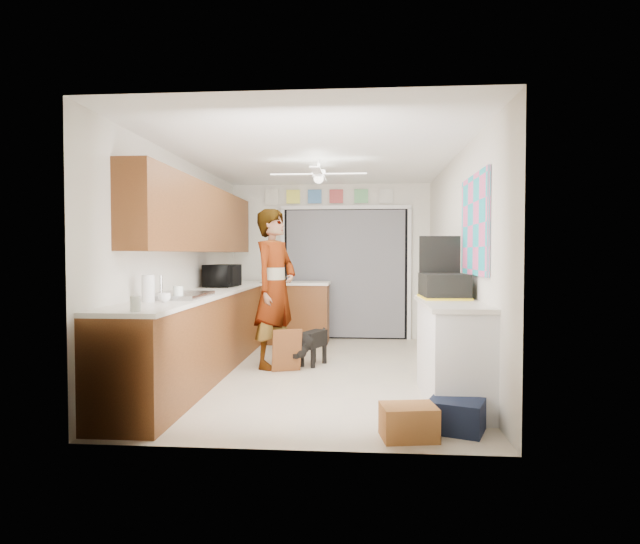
{
  "coord_description": "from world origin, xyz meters",
  "views": [
    {
      "loc": [
        0.52,
        -6.17,
        1.38
      ],
      "look_at": [
        0.0,
        0.4,
        1.15
      ],
      "focal_mm": 30.0,
      "sensor_mm": 36.0,
      "label": 1
    }
  ],
  "objects": [
    {
      "name": "ceiling_fan",
      "position": [
        0.0,
        0.2,
        2.32
      ],
      "size": [
        1.14,
        1.14,
        0.24
      ],
      "primitive_type": "cube",
      "color": "white",
      "rests_on": "ceiling"
    },
    {
      "name": "header_frame_2",
      "position": [
        0.1,
        2.47,
        2.3
      ],
      "size": [
        0.22,
        0.02,
        0.22
      ],
      "primitive_type": "cube",
      "color": "#BE4747",
      "rests_on": "wall_back"
    },
    {
      "name": "faucet",
      "position": [
        -1.48,
        -1.0,
        1.05
      ],
      "size": [
        0.03,
        0.03,
        0.22
      ],
      "primitive_type": "cylinder",
      "color": "silver",
      "rests_on": "left_countertop"
    },
    {
      "name": "left_countertop",
      "position": [
        -1.29,
        0.0,
        0.92
      ],
      "size": [
        0.62,
        4.8,
        0.04
      ],
      "primitive_type": "cube",
      "color": "white",
      "rests_on": "left_base_cabinets"
    },
    {
      "name": "suitcase_rim",
      "position": [
        1.32,
        -0.85,
        0.95
      ],
      "size": [
        0.46,
        0.6,
        0.02
      ],
      "primitive_type": "cube",
      "rotation": [
        0.0,
        0.0,
        0.04
      ],
      "color": "yellow",
      "rests_on": "suitcase"
    },
    {
      "name": "peninsula_top",
      "position": [
        -0.5,
        2.0,
        0.92
      ],
      "size": [
        1.04,
        0.64,
        0.04
      ],
      "primitive_type": "cube",
      "color": "white",
      "rests_on": "peninsula_base"
    },
    {
      "name": "header_frame_1",
      "position": [
        -0.25,
        2.47,
        2.3
      ],
      "size": [
        0.22,
        0.02,
        0.22
      ],
      "primitive_type": "cube",
      "color": "#4880C0",
      "rests_on": "wall_back"
    },
    {
      "name": "route66_sign",
      "position": [
        -0.95,
        2.47,
        2.3
      ],
      "size": [
        0.22,
        0.02,
        0.26
      ],
      "primitive_type": "cube",
      "color": "silver",
      "rests_on": "wall_back"
    },
    {
      "name": "header_frame_4",
      "position": [
        0.9,
        2.47,
        2.3
      ],
      "size": [
        0.22,
        0.02,
        0.22
      ],
      "primitive_type": "cube",
      "color": "silver",
      "rests_on": "wall_back"
    },
    {
      "name": "cardboard_box",
      "position": [
        0.87,
        -2.2,
        0.13
      ],
      "size": [
        0.44,
        0.36,
        0.25
      ],
      "primitive_type": "cube",
      "rotation": [
        0.0,
        0.0,
        0.16
      ],
      "color": "#A76634",
      "rests_on": "floor"
    },
    {
      "name": "navy_crate",
      "position": [
        1.25,
        -2.01,
        0.12
      ],
      "size": [
        0.49,
        0.45,
        0.25
      ],
      "primitive_type": "cube",
      "rotation": [
        0.0,
        0.0,
        -0.36
      ],
      "color": "black",
      "rests_on": "floor"
    },
    {
      "name": "peninsula_base",
      "position": [
        -0.5,
        2.0,
        0.45
      ],
      "size": [
        1.0,
        0.6,
        0.9
      ],
      "primitive_type": "cube",
      "color": "brown",
      "rests_on": "floor"
    },
    {
      "name": "door_trim_right",
      "position": [
        1.27,
        2.44,
        1.05
      ],
      "size": [
        0.06,
        0.04,
        2.1
      ],
      "primitive_type": "cube",
      "color": "white",
      "rests_on": "wall_back"
    },
    {
      "name": "suitcase",
      "position": [
        1.32,
        -0.85,
        1.06
      ],
      "size": [
        0.44,
        0.58,
        0.24
      ],
      "primitive_type": "cube",
      "rotation": [
        0.0,
        0.0,
        0.04
      ],
      "color": "black",
      "rests_on": "right_counter_top"
    },
    {
      "name": "right_counter_top",
      "position": [
        1.34,
        -1.2,
        0.92
      ],
      "size": [
        0.54,
        1.44,
        0.04
      ],
      "primitive_type": "cube",
      "color": "white",
      "rests_on": "right_counter_base"
    },
    {
      "name": "sink_basin",
      "position": [
        -1.29,
        -1.0,
        0.95
      ],
      "size": [
        0.5,
        0.76,
        0.06
      ],
      "primitive_type": "cube",
      "color": "silver",
      "rests_on": "left_countertop"
    },
    {
      "name": "door_trim_left",
      "position": [
        -0.77,
        2.44,
        1.05
      ],
      "size": [
        0.06,
        0.04,
        2.1
      ],
      "primitive_type": "cube",
      "color": "white",
      "rests_on": "wall_back"
    },
    {
      "name": "header_frame_0",
      "position": [
        -0.6,
        2.47,
        2.3
      ],
      "size": [
        0.22,
        0.02,
        0.22
      ],
      "primitive_type": "cube",
      "color": "#F6FA53",
      "rests_on": "wall_back"
    },
    {
      "name": "back_opening_recess",
      "position": [
        0.25,
        2.47,
        1.05
      ],
      "size": [
        2.0,
        0.06,
        2.1
      ],
      "primitive_type": "cube",
      "color": "black",
      "rests_on": "wall_back"
    },
    {
      "name": "jar_a",
      "position": [
        -1.2,
        -1.29,
        1.01
      ],
      "size": [
        0.13,
        0.13,
        0.13
      ],
      "primitive_type": "cylinder",
      "rotation": [
        0.0,
        0.0,
        0.39
      ],
      "color": "silver",
      "rests_on": "left_countertop"
    },
    {
      "name": "abstract_painting",
      "position": [
        1.58,
        -1.0,
        1.65
      ],
      "size": [
        0.03,
        1.15,
        0.95
      ],
      "primitive_type": "cube",
      "color": "#EC5796",
      "rests_on": "wall_right"
    },
    {
      "name": "dog",
      "position": [
        -0.08,
        0.35,
        0.24
      ],
      "size": [
        0.48,
        0.66,
        0.47
      ],
      "primitive_type": "cube",
      "rotation": [
        0.0,
        0.0,
        -0.41
      ],
      "color": "black",
      "rests_on": "floor"
    },
    {
      "name": "suitcase_lid",
      "position": [
        1.32,
        -0.56,
        1.31
      ],
      "size": [
        0.42,
        0.05,
        0.5
      ],
      "primitive_type": "cube",
      "rotation": [
        0.0,
        0.0,
        0.04
      ],
      "color": "black",
      "rests_on": "suitcase"
    },
    {
      "name": "wall_back",
      "position": [
        0.0,
        2.5,
        1.25
      ],
      "size": [
        3.2,
        0.0,
        3.2
      ],
      "primitive_type": "plane",
      "rotation": [
        1.57,
        0.0,
        0.0
      ],
      "color": "silver",
      "rests_on": "ground"
    },
    {
      "name": "wall_left",
      "position": [
        -1.6,
        0.0,
        1.25
      ],
      "size": [
        0.0,
        5.0,
        5.0
      ],
      "primitive_type": "plane",
      "rotation": [
        1.57,
        0.0,
        1.57
      ],
      "color": "silver",
      "rests_on": "ground"
    },
    {
      "name": "ceiling",
      "position": [
        0.0,
        0.0,
        2.5
      ],
      "size": [
        5.0,
        5.0,
        0.0
      ],
      "primitive_type": "plane",
      "rotation": [
        3.14,
        0.0,
        0.0
      ],
      "color": "white",
      "rests_on": "ground"
    },
    {
      "name": "man",
      "position": [
        -0.53,
        0.22,
        0.96
      ],
      "size": [
        0.71,
        0.83,
        1.92
      ],
      "primitive_type": "imported",
      "rotation": [
        0.0,
        0.0,
        1.14
      ],
      "color": "white",
      "rests_on": "floor"
    },
    {
      "name": "header_frame_3",
      "position": [
        0.5,
        2.47,
        2.3
      ],
      "size": [
        0.22,
        0.02,
        0.22
      ],
      "primitive_type": "cube",
      "color": "#6BBB78",
      "rests_on": "wall_back"
    },
    {
      "name": "jar_b",
      "position": [
        -1.2,
        -2.25,
        1.0
      ],
      "size": [
        0.1,
        0.1,
        0.12
      ],
      "primitive_type": "cylinder",
      "rotation": [
        0.0,
        0.0,
        0.32
      ],
      "color": "silver",
      "rests_on": "left_countertop"
    },
    {
      "name": "paper_towel_roll",
      "position": [
        -1.4,
        -1.5,
        1.06
      ],
      "size": [
        0.15,
        0.15,
        0.25
      ],
      "primitive_type": "cylinder",
      "rotation": [
        0.0,
        0.0,
        0.38
      ],
      "color": "white",
      "rests_on": "left_countertop"
    },
    {
      "name": "curtain_panel",
      "position": [
        0.25,
        2.43,
        1.05
      ],
      "size": [
        1.9,
        0.03,
        2.05
      ],
      "primitive_type": "cube",
      "color": "gray",
      "rests_on": "wall_back"
    },
    {
      "name": "microwave",
      "position": [
        -1.31,
        0.72,
        1.09
      ],
      "size": [
        0.4,
        0.56,
        0.29
      ],
      "primitive_type": "imported",
      "rotation": [
        0.0,
        0.0,
        1.48
      ],
      "color": "black",
      "rests_on": "left_countertop"
    },
    {
      "name": "right_counter_base",
      "position": [
        1.35,
        -1.2,
        0.45
      ],
      "size": [
        0.5,
        1.4,
        0.9
      ],
      "primitive_type": "cube",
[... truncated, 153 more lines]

